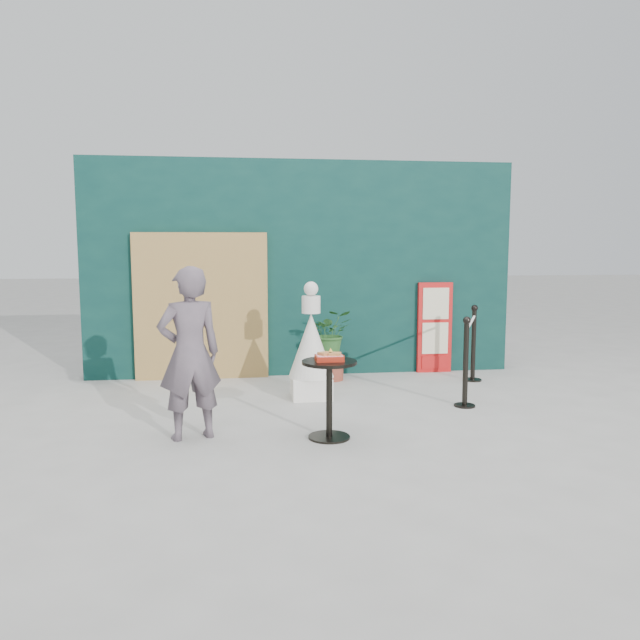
% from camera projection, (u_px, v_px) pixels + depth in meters
% --- Properties ---
extents(ground, '(60.00, 60.00, 0.00)m').
position_uv_depth(ground, '(337.00, 440.00, 5.89)').
color(ground, '#ADAAA5').
rests_on(ground, ground).
extents(back_wall, '(6.00, 0.30, 3.00)m').
position_uv_depth(back_wall, '(302.00, 269.00, 8.81)').
color(back_wall, '#092B29').
rests_on(back_wall, ground).
extents(bamboo_fence, '(1.80, 0.08, 2.00)m').
position_uv_depth(bamboo_fence, '(201.00, 306.00, 8.48)').
color(bamboo_fence, tan).
rests_on(bamboo_fence, ground).
extents(woman, '(0.69, 0.56, 1.64)m').
position_uv_depth(woman, '(190.00, 353.00, 5.85)').
color(woman, '#62545E').
rests_on(woman, ground).
extents(menu_board, '(0.50, 0.07, 1.30)m').
position_uv_depth(menu_board, '(435.00, 328.00, 8.97)').
color(menu_board, red).
rests_on(menu_board, ground).
extents(statue, '(0.55, 0.55, 1.40)m').
position_uv_depth(statue, '(311.00, 351.00, 7.46)').
color(statue, white).
rests_on(statue, ground).
extents(cafe_table, '(0.52, 0.52, 0.75)m').
position_uv_depth(cafe_table, '(329.00, 387.00, 5.89)').
color(cafe_table, black).
rests_on(cafe_table, ground).
extents(food_basket, '(0.26, 0.19, 0.11)m').
position_uv_depth(food_basket, '(329.00, 357.00, 5.86)').
color(food_basket, '#AA2312').
rests_on(food_basket, cafe_table).
extents(planter, '(0.57, 0.49, 0.97)m').
position_uv_depth(planter, '(331.00, 339.00, 8.45)').
color(planter, brown).
rests_on(planter, ground).
extents(stanchion_barrier, '(0.84, 1.54, 1.03)m').
position_uv_depth(stanchion_barrier, '(470.00, 353.00, 7.74)').
color(stanchion_barrier, black).
rests_on(stanchion_barrier, ground).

